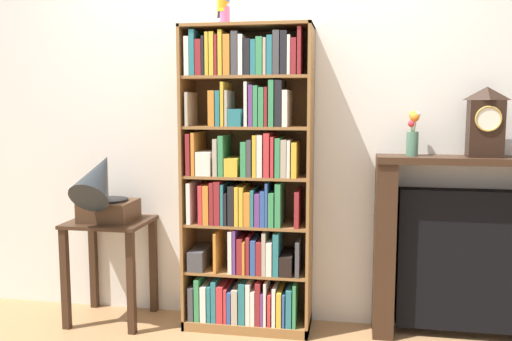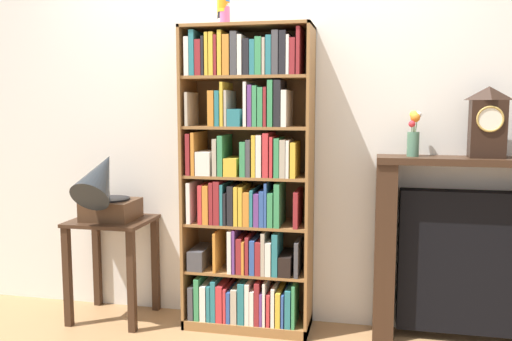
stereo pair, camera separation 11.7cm
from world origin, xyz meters
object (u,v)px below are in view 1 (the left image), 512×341
(bookshelf, at_px, (247,187))
(gramophone, at_px, (102,189))
(flower_vase, at_px, (413,134))
(fireplace_mantel, at_px, (473,251))
(side_table_left, at_px, (110,247))
(mantel_clock, at_px, (486,122))

(bookshelf, relative_size, gramophone, 3.70)
(flower_vase, bearing_deg, bookshelf, -177.11)
(bookshelf, height_order, fireplace_mantel, bookshelf)
(bookshelf, bearing_deg, gramophone, -171.70)
(fireplace_mantel, bearing_deg, side_table_left, -177.07)
(side_table_left, relative_size, flower_vase, 2.49)
(bookshelf, height_order, gramophone, bookshelf)
(gramophone, bearing_deg, fireplace_mantel, 5.07)
(side_table_left, distance_m, mantel_clock, 2.39)
(side_table_left, xyz_separation_m, fireplace_mantel, (2.22, 0.11, 0.06))
(side_table_left, relative_size, gramophone, 1.31)
(gramophone, height_order, mantel_clock, mantel_clock)
(side_table_left, height_order, fireplace_mantel, fireplace_mantel)
(bookshelf, height_order, mantel_clock, bookshelf)
(side_table_left, bearing_deg, bookshelf, 2.95)
(gramophone, height_order, fireplace_mantel, gramophone)
(mantel_clock, bearing_deg, bookshelf, -178.15)
(mantel_clock, xyz_separation_m, flower_vase, (-0.39, 0.00, -0.07))
(fireplace_mantel, distance_m, flower_vase, 0.77)
(side_table_left, bearing_deg, flower_vase, 2.92)
(flower_vase, bearing_deg, mantel_clock, -0.71)
(side_table_left, xyz_separation_m, flower_vase, (1.85, 0.09, 0.74))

